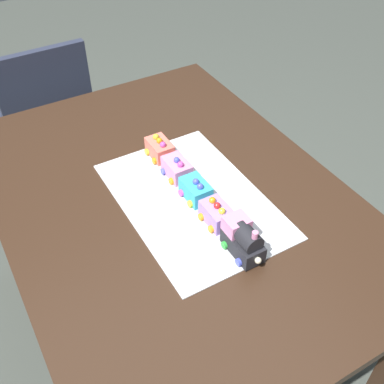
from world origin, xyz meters
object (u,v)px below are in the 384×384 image
at_px(cake_car_gondola_coral, 160,149).
at_px(cake_car_tanker_lavender, 217,214).
at_px(cake_locomotive, 243,239).
at_px(dining_table, 172,219).
at_px(chair, 47,118).
at_px(cake_car_flatbed_bubblegum, 177,168).
at_px(cake_car_hopper_turquoise, 196,190).

bearing_deg(cake_car_gondola_coral, cake_car_tanker_lavender, 180.00).
bearing_deg(cake_locomotive, dining_table, 11.09).
height_order(cake_locomotive, cake_car_gondola_coral, cake_locomotive).
bearing_deg(cake_locomotive, cake_car_tanker_lavender, -0.00).
bearing_deg(chair, dining_table, 96.19).
bearing_deg(chair, cake_car_flatbed_bubblegum, 100.04).
bearing_deg(cake_car_tanker_lavender, cake_car_flatbed_bubblegum, 0.00).
xyz_separation_m(dining_table, cake_car_hopper_turquoise, (-0.05, -0.06, 0.14)).
relative_size(cake_car_flatbed_bubblegum, cake_car_gondola_coral, 1.00).
bearing_deg(dining_table, cake_car_tanker_lavender, -160.85).
relative_size(chair, cake_car_flatbed_bubblegum, 8.60).
bearing_deg(cake_car_flatbed_bubblegum, cake_car_gondola_coral, -0.00).
bearing_deg(cake_locomotive, cake_car_flatbed_bubblegum, -0.00).
bearing_deg(cake_car_gondola_coral, cake_car_flatbed_bubblegum, 180.00).
bearing_deg(cake_car_tanker_lavender, dining_table, 19.15).
distance_m(chair, cake_car_flatbed_bubblegum, 1.03).
xyz_separation_m(cake_car_tanker_lavender, cake_car_gondola_coral, (0.35, 0.00, 0.00)).
bearing_deg(dining_table, cake_car_gondola_coral, -17.23).
height_order(dining_table, chair, chair).
distance_m(cake_locomotive, cake_car_tanker_lavender, 0.13).
bearing_deg(cake_locomotive, chair, 7.92).
distance_m(cake_locomotive, cake_car_hopper_turquoise, 0.25).
bearing_deg(chair, cake_car_gondola_coral, 101.51).
bearing_deg(cake_car_flatbed_bubblegum, cake_locomotive, 180.00).
relative_size(dining_table, cake_car_flatbed_bubblegum, 14.00).
distance_m(cake_locomotive, cake_car_gondola_coral, 0.48).
xyz_separation_m(cake_car_hopper_turquoise, cake_car_gondola_coral, (0.24, -0.00, 0.00)).
relative_size(cake_locomotive, cake_car_flatbed_bubblegum, 1.40).
bearing_deg(dining_table, chair, 7.01).
height_order(cake_locomotive, cake_car_flatbed_bubblegum, cake_locomotive).
relative_size(cake_car_hopper_turquoise, cake_car_gondola_coral, 1.00).
xyz_separation_m(cake_locomotive, cake_car_hopper_turquoise, (0.25, -0.00, -0.02)).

